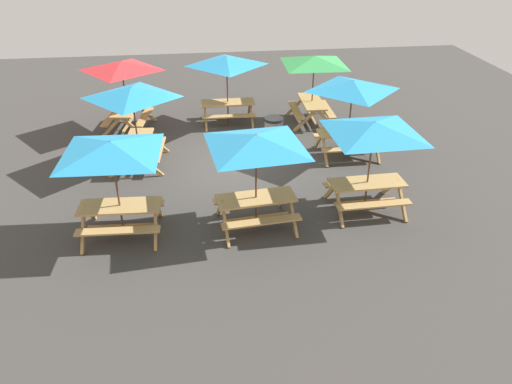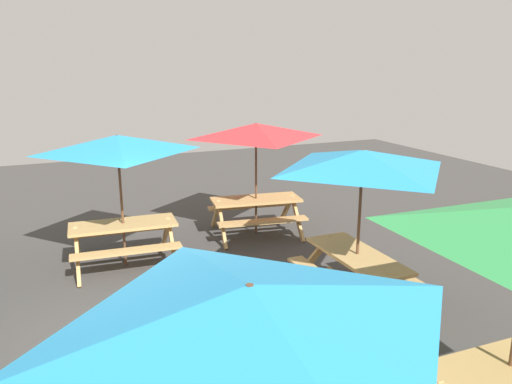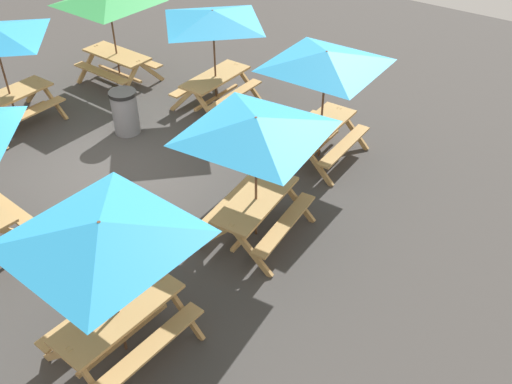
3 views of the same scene
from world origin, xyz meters
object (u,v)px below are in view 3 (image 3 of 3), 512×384
picnic_table_4 (213,24)px  picnic_table_6 (109,4)px  picnic_table_0 (256,135)px  trash_bin_gray (125,112)px  picnic_table_3 (103,242)px  picnic_table_5 (326,67)px

picnic_table_4 → picnic_table_6: size_ratio=0.83×
picnic_table_0 → trash_bin_gray: picnic_table_0 is taller
picnic_table_3 → picnic_table_5: same height
picnic_table_0 → picnic_table_4: size_ratio=1.20×
picnic_table_4 → picnic_table_5: (0.45, 3.10, 0.00)m
picnic_table_3 → picnic_table_4: same height
trash_bin_gray → picnic_table_3: bearing=46.0°
picnic_table_5 → trash_bin_gray: size_ratio=2.88×
picnic_table_0 → picnic_table_5: same height
picnic_table_4 → picnic_table_3: bearing=28.7°
picnic_table_3 → picnic_table_4: size_ratio=1.21×
picnic_table_5 → picnic_table_6: 5.90m
picnic_table_4 → trash_bin_gray: bearing=-21.7°
picnic_table_3 → picnic_table_5: (-5.77, -0.36, 0.00)m
picnic_table_4 → picnic_table_0: bearing=47.2°
picnic_table_4 → picnic_table_6: 2.84m
picnic_table_4 → picnic_table_5: bearing=81.4°
picnic_table_3 → picnic_table_4: 7.12m
picnic_table_5 → picnic_table_4: bearing=-100.1°
picnic_table_5 → picnic_table_6: bearing=-91.7°
picnic_table_0 → picnic_table_4: bearing=-138.6°
picnic_table_3 → picnic_table_5: bearing=-173.8°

